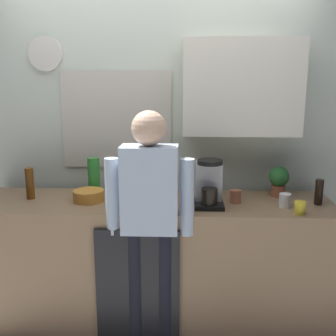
{
  "coord_description": "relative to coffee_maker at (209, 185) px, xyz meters",
  "views": [
    {
      "loc": [
        0.22,
        -2.4,
        1.77
      ],
      "look_at": [
        0.11,
        0.25,
        1.19
      ],
      "focal_mm": 41.92,
      "sensor_mm": 36.0,
      "label": 1
    }
  ],
  "objects": [
    {
      "name": "cup_white_mug",
      "position": [
        0.52,
        -0.01,
        -0.1
      ],
      "size": [
        0.08,
        0.08,
        0.1
      ],
      "primitive_type": "cylinder",
      "color": "white",
      "rests_on": "kitchen_counter"
    },
    {
      "name": "coffee_maker",
      "position": [
        0.0,
        0.0,
        0.0
      ],
      "size": [
        0.2,
        0.2,
        0.33
      ],
      "color": "black",
      "rests_on": "kitchen_counter"
    },
    {
      "name": "person_at_sink",
      "position": [
        -0.39,
        -0.21,
        -0.13
      ],
      "size": [
        0.57,
        0.22,
        1.6
      ],
      "rotation": [
        0.0,
        0.0,
        0.15
      ],
      "color": "black",
      "rests_on": "ground_plane"
    },
    {
      "name": "bottle_red_vinegar",
      "position": [
        -0.57,
        0.25,
        -0.04
      ],
      "size": [
        0.06,
        0.06,
        0.22
      ],
      "primitive_type": "cylinder",
      "color": "maroon",
      "rests_on": "kitchen_counter"
    },
    {
      "name": "back_wall_assembly",
      "position": [
        -0.31,
        0.49,
        0.29
      ],
      "size": [
        4.17,
        0.42,
        2.6
      ],
      "color": "silver",
      "rests_on": "ground_plane"
    },
    {
      "name": "bottle_clear_soda",
      "position": [
        -0.86,
        0.27,
        -0.01
      ],
      "size": [
        0.09,
        0.09,
        0.28
      ],
      "primitive_type": "cylinder",
      "color": "#2D8C33",
      "rests_on": "kitchen_counter"
    },
    {
      "name": "bottle_amber_beer",
      "position": [
        -1.3,
        0.11,
        -0.03
      ],
      "size": [
        0.06,
        0.06,
        0.23
      ],
      "primitive_type": "cylinder",
      "color": "brown",
      "rests_on": "kitchen_counter"
    },
    {
      "name": "dishwasher_panel",
      "position": [
        -0.47,
        -0.24,
        -0.66
      ],
      "size": [
        0.56,
        0.02,
        0.84
      ],
      "primitive_type": "cube",
      "color": "black",
      "rests_on": "ground_plane"
    },
    {
      "name": "bottle_olive_oil",
      "position": [
        -0.58,
        0.16,
        -0.02
      ],
      "size": [
        0.06,
        0.06,
        0.25
      ],
      "primitive_type": "cylinder",
      "color": "olive",
      "rests_on": "kitchen_counter"
    },
    {
      "name": "mixing_bowl",
      "position": [
        -0.86,
        0.07,
        -0.11
      ],
      "size": [
        0.22,
        0.22,
        0.08
      ],
      "primitive_type": "cylinder",
      "color": "orange",
      "rests_on": "kitchen_counter"
    },
    {
      "name": "cup_yellow_cup",
      "position": [
        0.58,
        -0.15,
        -0.1
      ],
      "size": [
        0.07,
        0.07,
        0.09
      ],
      "primitive_type": "cylinder",
      "color": "yellow",
      "rests_on": "kitchen_counter"
    },
    {
      "name": "bottle_dark_sauce",
      "position": [
        0.77,
        0.06,
        -0.06
      ],
      "size": [
        0.06,
        0.06,
        0.18
      ],
      "primitive_type": "cylinder",
      "color": "black",
      "rests_on": "kitchen_counter"
    },
    {
      "name": "cup_terracotta_mug",
      "position": [
        0.19,
        0.08,
        -0.1
      ],
      "size": [
        0.08,
        0.08,
        0.09
      ],
      "primitive_type": "cylinder",
      "color": "#B26647",
      "rests_on": "kitchen_counter"
    },
    {
      "name": "kitchen_counter",
      "position": [
        -0.39,
        0.09,
        -0.61
      ],
      "size": [
        2.57,
        0.64,
        0.93
      ],
      "primitive_type": "cube",
      "color": "#937251",
      "rests_on": "ground_plane"
    },
    {
      "name": "potted_plant",
      "position": [
        0.53,
        0.24,
        -0.01
      ],
      "size": [
        0.15,
        0.15,
        0.23
      ],
      "color": "#9E5638",
      "rests_on": "kitchen_counter"
    }
  ]
}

